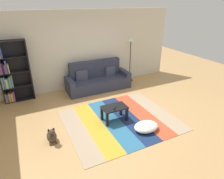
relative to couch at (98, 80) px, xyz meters
name	(u,v)px	position (x,y,z in m)	size (l,w,h in m)	color
ground_plane	(120,116)	(-0.19, -2.02, -0.34)	(14.00, 14.00, 0.00)	tan
back_wall	(86,49)	(-0.19, 0.53, 1.01)	(6.80, 0.10, 2.70)	silver
rug	(120,120)	(-0.28, -2.20, -0.33)	(2.86, 2.45, 0.01)	tan
couch	(98,80)	(0.00, 0.00, 0.00)	(2.26, 0.80, 1.00)	#2D3347
bookshelf	(11,74)	(-2.73, 0.29, 0.58)	(0.90, 0.28, 1.91)	black
coffee_table	(114,110)	(-0.41, -2.14, -0.01)	(0.66, 0.41, 0.40)	black
pouf	(146,127)	(0.09, -2.89, -0.23)	(0.63, 0.47, 0.19)	white
dog	(52,136)	(-2.09, -2.29, -0.18)	(0.22, 0.35, 0.40)	#473D33
standing_lamp	(131,45)	(1.44, 0.17, 1.10)	(0.32, 0.32, 1.73)	black
tv_remote	(115,108)	(-0.44, -2.21, 0.09)	(0.04, 0.15, 0.02)	black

